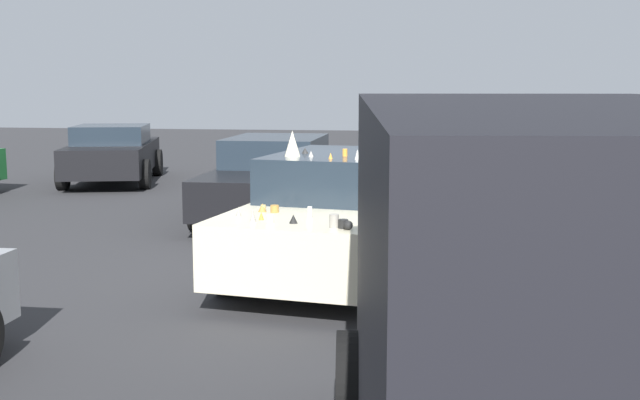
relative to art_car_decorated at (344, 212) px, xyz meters
The scene contains 6 objects.
ground_plane 0.75m from the art_car_decorated, behind, with size 60.00×60.00×0.00m, color #2D2D30.
art_car_decorated is the anchor object (origin of this frame).
parked_van_behind_left 6.31m from the art_car_decorated, 163.51° to the right, with size 5.02×2.67×2.27m.
parked_sedan_row_back_center 10.41m from the art_car_decorated, 38.64° to the left, with size 4.61×2.77×1.37m.
parked_sedan_far_right 4.17m from the art_car_decorated, 24.17° to the left, with size 4.55×2.01×1.40m.
parked_sedan_far_left 6.86m from the art_car_decorated, 23.01° to the right, with size 4.63×2.55×1.45m.
Camera 1 is at (-9.60, -1.11, 2.34)m, focal length 44.08 mm.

